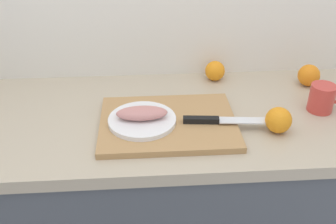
{
  "coord_description": "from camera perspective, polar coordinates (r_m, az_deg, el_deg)",
  "views": [
    {
      "loc": [
        0.01,
        -1.08,
        1.57
      ],
      "look_at": [
        0.08,
        -0.07,
        0.95
      ],
      "focal_mm": 41.66,
      "sensor_mm": 36.0,
      "label": 1
    }
  ],
  "objects": [
    {
      "name": "orange_0",
      "position": [
        1.49,
        6.89,
        6.0
      ],
      "size": [
        0.07,
        0.07,
        0.07
      ],
      "primitive_type": "sphere",
      "color": "orange",
      "rests_on": "kitchen_counter"
    },
    {
      "name": "orange_3",
      "position": [
        1.22,
        15.86,
        -1.14
      ],
      "size": [
        0.08,
        0.08,
        0.08
      ],
      "primitive_type": "sphere",
      "color": "orange",
      "rests_on": "kitchen_counter"
    },
    {
      "name": "cutting_board",
      "position": [
        1.21,
        0.0,
        -1.61
      ],
      "size": [
        0.42,
        0.32,
        0.02
      ],
      "primitive_type": "cube",
      "color": "tan",
      "rests_on": "kitchen_counter"
    },
    {
      "name": "orange_2",
      "position": [
        1.53,
        19.91,
        5.08
      ],
      "size": [
        0.08,
        0.08,
        0.08
      ],
      "primitive_type": "sphere",
      "color": "orange",
      "rests_on": "kitchen_counter"
    },
    {
      "name": "kitchen_counter",
      "position": [
        1.56,
        -3.21,
        -14.67
      ],
      "size": [
        2.0,
        0.6,
        0.9
      ],
      "color": "#4C5159",
      "rests_on": "ground_plane"
    },
    {
      "name": "coffee_mug_0",
      "position": [
        1.37,
        21.67,
        1.93
      ],
      "size": [
        0.12,
        0.08,
        0.09
      ],
      "color": "#CC3F38",
      "rests_on": "kitchen_counter"
    },
    {
      "name": "chef_knife",
      "position": [
        1.2,
        7.38,
        -1.19
      ],
      "size": [
        0.29,
        0.06,
        0.02
      ],
      "rotation": [
        0.0,
        0.0,
        -0.09
      ],
      "color": "silver",
      "rests_on": "cutting_board"
    },
    {
      "name": "white_plate",
      "position": [
        1.2,
        -3.82,
        -1.2
      ],
      "size": [
        0.21,
        0.21,
        0.01
      ],
      "primitive_type": "cylinder",
      "color": "white",
      "rests_on": "cutting_board"
    },
    {
      "name": "fish_fillet",
      "position": [
        1.18,
        -3.87,
        -0.16
      ],
      "size": [
        0.16,
        0.07,
        0.04
      ],
      "primitive_type": "ellipsoid",
      "color": "tan",
      "rests_on": "white_plate"
    }
  ]
}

